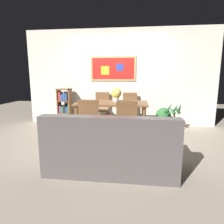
{
  "coord_description": "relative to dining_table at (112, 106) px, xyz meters",
  "views": [
    {
      "loc": [
        0.48,
        -3.94,
        1.34
      ],
      "look_at": [
        0.02,
        -0.24,
        0.65
      ],
      "focal_mm": 31.07,
      "sensor_mm": 36.0,
      "label": 1
    }
  ],
  "objects": [
    {
      "name": "ground_plane",
      "position": [
        0.07,
        -0.41,
        -0.66
      ],
      "size": [
        12.0,
        12.0,
        0.0
      ],
      "primitive_type": "plane",
      "color": "tan"
    },
    {
      "name": "wall_back_with_painting",
      "position": [
        0.06,
        1.07,
        0.64
      ],
      "size": [
        5.2,
        0.14,
        2.6
      ],
      "color": "silver",
      "rests_on": "ground_plane"
    },
    {
      "name": "dining_table",
      "position": [
        0.0,
        0.0,
        0.0
      ],
      "size": [
        1.61,
        0.88,
        0.76
      ],
      "color": "brown",
      "rests_on": "ground_plane"
    },
    {
      "name": "dining_chair_near_left",
      "position": [
        -0.33,
        -0.79,
        -0.13
      ],
      "size": [
        0.4,
        0.41,
        0.91
      ],
      "color": "brown",
      "rests_on": "ground_plane"
    },
    {
      "name": "dining_chair_far_left",
      "position": [
        -0.38,
        0.82,
        -0.13
      ],
      "size": [
        0.4,
        0.41,
        0.91
      ],
      "color": "brown",
      "rests_on": "ground_plane"
    },
    {
      "name": "dining_chair_near_right",
      "position": [
        0.39,
        -0.81,
        -0.13
      ],
      "size": [
        0.4,
        0.41,
        0.91
      ],
      "color": "brown",
      "rests_on": "ground_plane"
    },
    {
      "name": "dining_chair_far_right",
      "position": [
        0.38,
        0.77,
        -0.13
      ],
      "size": [
        0.4,
        0.41,
        0.91
      ],
      "color": "brown",
      "rests_on": "ground_plane"
    },
    {
      "name": "leather_couch",
      "position": [
        0.2,
        -1.75,
        -0.35
      ],
      "size": [
        1.8,
        0.84,
        0.84
      ],
      "color": "#514C4C",
      "rests_on": "ground_plane"
    },
    {
      "name": "bookshelf",
      "position": [
        -1.42,
        0.76,
        -0.19
      ],
      "size": [
        0.36,
        0.28,
        1.01
      ],
      "color": "brown",
      "rests_on": "ground_plane"
    },
    {
      "name": "potted_ivy",
      "position": [
        1.26,
        0.68,
        -0.36
      ],
      "size": [
        0.37,
        0.37,
        0.61
      ],
      "color": "brown",
      "rests_on": "ground_plane"
    },
    {
      "name": "potted_palm",
      "position": [
        1.46,
        0.31,
        -0.4
      ],
      "size": [
        0.4,
        0.42,
        0.75
      ],
      "color": "#4C4742",
      "rests_on": "ground_plane"
    },
    {
      "name": "flower_vase",
      "position": [
        0.09,
        0.08,
        0.28
      ],
      "size": [
        0.24,
        0.24,
        0.32
      ],
      "color": "beige",
      "rests_on": "dining_table"
    },
    {
      "name": "tv_remote",
      "position": [
        0.22,
        -0.16,
        0.11
      ],
      "size": [
        0.12,
        0.16,
        0.02
      ],
      "color": "black",
      "rests_on": "dining_table"
    }
  ]
}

